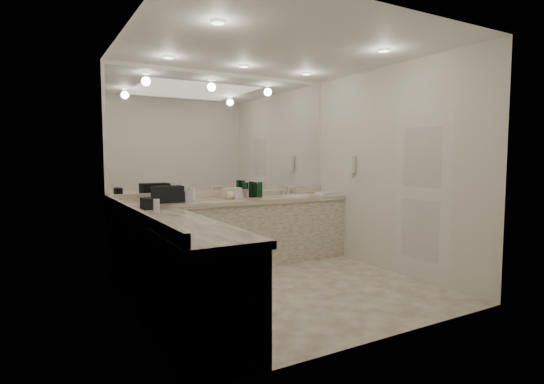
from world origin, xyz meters
TOP-DOWN VIEW (x-y plane):
  - floor at (0.00, 0.00)m, footprint 3.20×3.20m
  - ceiling at (0.00, 0.00)m, footprint 3.20×3.20m
  - wall_back at (0.00, 1.50)m, footprint 3.20×0.02m
  - wall_left at (-1.60, 0.00)m, footprint 0.02×3.00m
  - wall_right at (1.60, 0.00)m, footprint 0.02×3.00m
  - vanity_back_base at (0.00, 1.20)m, footprint 3.20×0.60m
  - vanity_back_top at (0.00, 1.19)m, footprint 3.20×0.64m
  - vanity_left_base at (-1.30, -0.30)m, footprint 0.60×2.40m
  - vanity_left_top at (-1.29, -0.30)m, footprint 0.64×2.42m
  - backsplash_back at (0.00, 1.48)m, footprint 3.20×0.04m
  - backsplash_left at (-1.58, 0.00)m, footprint 0.04×3.00m
  - mirror_back at (0.00, 1.49)m, footprint 3.12×0.01m
  - mirror_left at (-1.59, 0.00)m, footprint 0.01×2.92m
  - sink at (0.95, 1.20)m, footprint 0.44×0.44m
  - faucet at (0.95, 1.41)m, footprint 0.24×0.16m
  - wall_phone at (1.56, 0.70)m, footprint 0.06×0.10m
  - door at (1.59, -0.50)m, footprint 0.02×0.82m
  - black_toiletry_bag at (-0.93, 1.19)m, footprint 0.37×0.24m
  - black_bag_spill at (-1.30, 0.65)m, footprint 0.11×0.22m
  - cream_cosmetic_case at (-0.03, 1.27)m, footprint 0.26×0.19m
  - hand_towel at (1.39, 1.11)m, footprint 0.27×0.21m
  - lotion_left at (-1.30, 0.27)m, footprint 0.06×0.06m
  - soap_bottle_a at (-0.58, 1.25)m, footprint 0.10×0.10m
  - soap_bottle_b at (-0.68, 1.12)m, footprint 0.11×0.11m
  - soap_bottle_c at (-0.10, 1.18)m, footprint 0.13×0.13m
  - green_bottle_0 at (0.37, 1.22)m, footprint 0.07×0.07m
  - green_bottle_1 at (0.28, 1.32)m, footprint 0.06×0.06m
  - green_bottle_2 at (0.37, 1.34)m, footprint 0.07×0.07m
  - green_bottle_3 at (0.27, 1.28)m, footprint 0.07×0.07m
  - green_bottle_4 at (0.31, 1.27)m, footprint 0.07×0.07m
  - amenity_bottle_0 at (0.16, 1.26)m, footprint 0.04×0.04m
  - amenity_bottle_1 at (-0.69, 1.20)m, footprint 0.05×0.05m
  - amenity_bottle_2 at (-0.03, 1.13)m, footprint 0.05×0.05m
  - amenity_bottle_3 at (-0.95, 1.28)m, footprint 0.06×0.06m
  - amenity_bottle_4 at (-1.06, 1.24)m, footprint 0.05×0.05m

SIDE VIEW (x-z plane):
  - floor at x=0.00m, z-range 0.00..0.00m
  - vanity_back_base at x=0.00m, z-range 0.00..0.84m
  - vanity_left_base at x=-1.30m, z-range 0.00..0.84m
  - vanity_back_top at x=0.00m, z-range 0.84..0.90m
  - vanity_left_top at x=-1.29m, z-range 0.84..0.90m
  - sink at x=0.95m, z-range 0.88..0.91m
  - hand_towel at x=1.39m, z-range 0.90..0.94m
  - amenity_bottle_3 at x=-0.95m, z-range 0.90..0.97m
  - amenity_bottle_2 at x=-0.03m, z-range 0.90..0.99m
  - amenity_bottle_0 at x=0.16m, z-range 0.90..1.00m
  - backsplash_back at x=0.00m, z-range 0.90..1.00m
  - backsplash_left at x=-1.58m, z-range 0.90..1.00m
  - black_bag_spill at x=-1.30m, z-range 0.90..1.02m
  - amenity_bottle_1 at x=-0.69m, z-range 0.90..1.03m
  - lotion_left at x=-1.30m, z-range 0.90..1.04m
  - cream_cosmetic_case at x=-0.03m, z-range 0.90..1.04m
  - faucet at x=0.95m, z-range 0.90..1.04m
  - soap_bottle_c at x=-0.10m, z-range 0.90..1.05m
  - amenity_bottle_4 at x=-1.06m, z-range 0.90..1.05m
  - green_bottle_2 at x=0.37m, z-range 0.90..1.09m
  - soap_bottle_b at x=-0.68m, z-range 0.90..1.09m
  - soap_bottle_a at x=-0.58m, z-range 0.90..1.10m
  - black_toiletry_bag at x=-0.93m, z-range 0.90..1.11m
  - green_bottle_0 at x=0.37m, z-range 0.90..1.11m
  - green_bottle_4 at x=0.31m, z-range 0.90..1.11m
  - green_bottle_1 at x=0.28m, z-range 0.90..1.11m
  - green_bottle_3 at x=0.27m, z-range 0.90..1.12m
  - door at x=1.59m, z-range 0.00..2.10m
  - wall_back at x=0.00m, z-range 0.00..2.60m
  - wall_left at x=-1.60m, z-range 0.00..2.60m
  - wall_right at x=1.60m, z-range 0.00..2.60m
  - wall_phone at x=1.56m, z-range 1.23..1.47m
  - mirror_back at x=0.00m, z-range 1.00..2.55m
  - mirror_left at x=-1.59m, z-range 1.00..2.55m
  - ceiling at x=0.00m, z-range 2.60..2.60m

